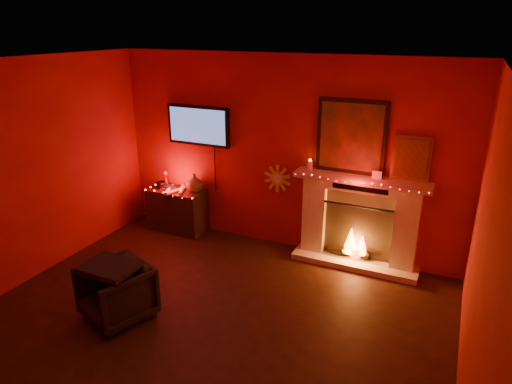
# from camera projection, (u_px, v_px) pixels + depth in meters

# --- Properties ---
(room) EXTENTS (5.00, 5.00, 5.00)m
(room) POSITION_uv_depth(u_px,v_px,m) (180.00, 222.00, 4.15)
(room) COLOR black
(room) RESTS_ON ground
(floor) EXTENTS (5.00, 5.00, 0.00)m
(floor) POSITION_uv_depth(u_px,v_px,m) (187.00, 343.00, 4.62)
(floor) COLOR black
(floor) RESTS_ON ground
(fireplace) EXTENTS (1.72, 0.40, 2.18)m
(fireplace) POSITION_uv_depth(u_px,v_px,m) (359.00, 213.00, 5.95)
(fireplace) COLOR beige
(fireplace) RESTS_ON floor
(tv) EXTENTS (1.00, 0.07, 1.24)m
(tv) POSITION_uv_depth(u_px,v_px,m) (198.00, 126.00, 6.65)
(tv) COLOR black
(tv) RESTS_ON room
(sunburst_clock) EXTENTS (0.40, 0.03, 0.40)m
(sunburst_clock) POSITION_uv_depth(u_px,v_px,m) (277.00, 179.00, 6.40)
(sunburst_clock) COLOR gold
(sunburst_clock) RESTS_ON room
(console_table) EXTENTS (0.87, 0.50, 0.94)m
(console_table) POSITION_uv_depth(u_px,v_px,m) (178.00, 207.00, 7.05)
(console_table) COLOR black
(console_table) RESTS_ON floor
(armchair) EXTENTS (0.87, 0.88, 0.62)m
(armchair) POSITION_uv_depth(u_px,v_px,m) (116.00, 293.00, 4.93)
(armchair) COLOR black
(armchair) RESTS_ON floor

